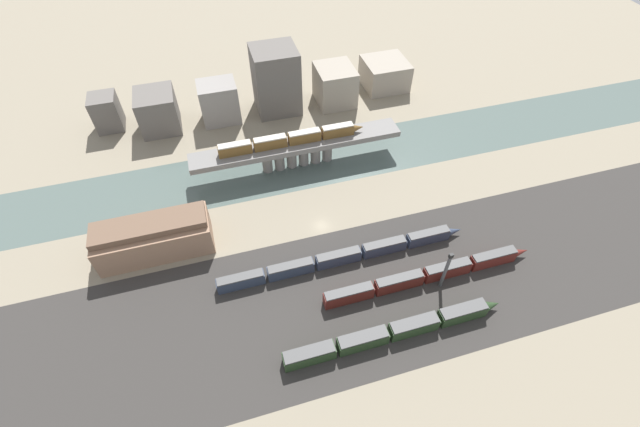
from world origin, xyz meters
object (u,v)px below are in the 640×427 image
(train_yard_near, at_px, (394,332))
(train_yard_far, at_px, (343,257))
(warehouse_building, at_px, (154,237))
(signal_tower, at_px, (446,270))
(train_yard_mid, at_px, (428,275))
(train_on_bridge, at_px, (291,139))

(train_yard_near, bearing_deg, train_yard_far, 101.10)
(train_yard_far, height_order, warehouse_building, warehouse_building)
(train_yard_far, relative_size, signal_tower, 5.16)
(warehouse_building, bearing_deg, train_yard_mid, -24.11)
(warehouse_building, bearing_deg, train_yard_near, -38.77)
(train_yard_far, height_order, signal_tower, signal_tower)
(train_yard_far, bearing_deg, train_yard_near, -78.90)
(train_yard_mid, height_order, signal_tower, signal_tower)
(train_on_bridge, distance_m, train_yard_mid, 56.78)
(train_yard_far, xyz_separation_m, warehouse_building, (-46.14, 17.54, 3.28))
(train_yard_near, height_order, signal_tower, signal_tower)
(train_yard_near, relative_size, warehouse_building, 1.82)
(train_yard_far, bearing_deg, warehouse_building, 159.19)
(train_yard_mid, height_order, warehouse_building, warehouse_building)
(train_yard_mid, distance_m, signal_tower, 5.72)
(train_on_bridge, height_order, train_yard_far, train_on_bridge)
(warehouse_building, bearing_deg, signal_tower, -25.09)
(train_yard_near, distance_m, signal_tower, 19.43)
(train_on_bridge, xyz_separation_m, train_yard_near, (8.24, -63.36, -8.73))
(warehouse_building, bearing_deg, train_on_bridge, 28.08)
(train_yard_near, height_order, warehouse_building, warehouse_building)
(train_yard_mid, height_order, train_yard_far, train_yard_mid)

